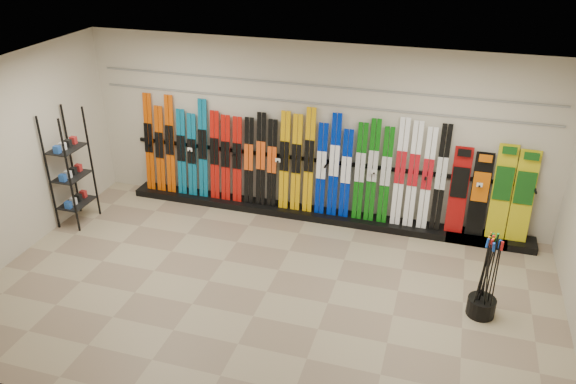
% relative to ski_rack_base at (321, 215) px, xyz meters
% --- Properties ---
extents(floor, '(8.00, 8.00, 0.00)m').
position_rel_ski_rack_base_xyz_m(floor, '(-0.22, -2.28, -0.06)').
color(floor, gray).
rests_on(floor, ground).
extents(back_wall, '(8.00, 0.00, 8.00)m').
position_rel_ski_rack_base_xyz_m(back_wall, '(-0.22, 0.22, 1.44)').
color(back_wall, beige).
rests_on(back_wall, floor).
extents(left_wall, '(0.00, 5.00, 5.00)m').
position_rel_ski_rack_base_xyz_m(left_wall, '(-4.22, -2.28, 1.44)').
color(left_wall, beige).
rests_on(left_wall, floor).
extents(ceiling, '(8.00, 8.00, 0.00)m').
position_rel_ski_rack_base_xyz_m(ceiling, '(-0.22, -2.28, 2.94)').
color(ceiling, silver).
rests_on(ceiling, back_wall).
extents(ski_rack_base, '(8.00, 0.40, 0.12)m').
position_rel_ski_rack_base_xyz_m(ski_rack_base, '(0.00, 0.00, 0.00)').
color(ski_rack_base, black).
rests_on(ski_rack_base, floor).
extents(skis, '(5.37, 0.23, 1.83)m').
position_rel_ski_rack_base_xyz_m(skis, '(-0.65, 0.05, 0.90)').
color(skis, '#D14C05').
rests_on(skis, ski_rack_base).
extents(snowboards, '(1.26, 0.24, 1.54)m').
position_rel_ski_rack_base_xyz_m(snowboards, '(2.73, 0.07, 0.79)').
color(snowboards, '#990C0C').
rests_on(snowboards, ski_rack_base).
extents(accessory_rack, '(0.40, 0.60, 1.99)m').
position_rel_ski_rack_base_xyz_m(accessory_rack, '(-3.97, -1.30, 0.93)').
color(accessory_rack, black).
rests_on(accessory_rack, floor).
extents(pole_bin, '(0.37, 0.37, 0.25)m').
position_rel_ski_rack_base_xyz_m(pole_bin, '(2.66, -1.92, 0.07)').
color(pole_bin, black).
rests_on(pole_bin, floor).
extents(ski_poles, '(0.24, 0.34, 1.18)m').
position_rel_ski_rack_base_xyz_m(ski_poles, '(2.66, -1.92, 0.55)').
color(ski_poles, black).
rests_on(ski_poles, pole_bin).
extents(slatwall_rail_0, '(7.60, 0.02, 0.03)m').
position_rel_ski_rack_base_xyz_m(slatwall_rail_0, '(-0.22, 0.20, 1.94)').
color(slatwall_rail_0, gray).
rests_on(slatwall_rail_0, back_wall).
extents(slatwall_rail_1, '(7.60, 0.02, 0.03)m').
position_rel_ski_rack_base_xyz_m(slatwall_rail_1, '(-0.22, 0.20, 2.24)').
color(slatwall_rail_1, gray).
rests_on(slatwall_rail_1, back_wall).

